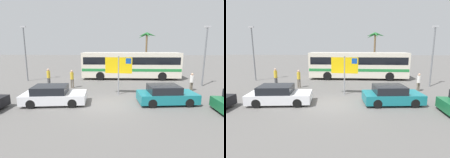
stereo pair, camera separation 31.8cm
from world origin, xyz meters
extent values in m
plane|color=#605E5B|center=(0.00, 0.00, 0.00)|extent=(120.00, 120.00, 0.00)
cube|color=silver|center=(2.23, 9.64, 1.73)|extent=(11.58, 2.44, 2.90)
cube|color=black|center=(2.23, 9.64, 2.28)|extent=(11.12, 2.47, 0.84)
cube|color=#23843D|center=(2.23, 9.64, 1.22)|extent=(11.46, 2.47, 0.32)
cylinder|color=black|center=(5.82, 10.74, 0.50)|extent=(1.00, 0.28, 1.00)
cylinder|color=black|center=(5.82, 8.55, 0.50)|extent=(1.00, 0.28, 1.00)
cylinder|color=black|center=(-1.36, 10.74, 0.50)|extent=(1.00, 0.28, 1.00)
cylinder|color=black|center=(-1.36, 8.55, 0.50)|extent=(1.00, 0.28, 1.00)
cylinder|color=gray|center=(0.77, 2.57, 1.60)|extent=(0.11, 0.11, 3.20)
cube|color=yellow|center=(0.77, 2.57, 2.45)|extent=(2.19, 0.30, 1.30)
cube|color=#1447A8|center=(1.56, 2.49, 2.82)|extent=(0.44, 0.12, 0.44)
cube|color=#19757F|center=(4.18, 0.41, 0.48)|extent=(4.16, 2.21, 0.64)
cube|color=black|center=(3.94, 0.39, 1.06)|extent=(2.23, 1.88, 0.52)
cylinder|color=black|center=(5.33, 1.37, 0.30)|extent=(0.61, 0.22, 0.60)
cylinder|color=black|center=(5.49, -0.32, 0.30)|extent=(0.61, 0.22, 0.60)
cylinder|color=black|center=(2.86, 1.14, 0.30)|extent=(0.61, 0.22, 0.60)
cylinder|color=black|center=(3.02, -0.55, 0.30)|extent=(0.61, 0.22, 0.60)
cube|color=silver|center=(-3.68, -0.02, 0.48)|extent=(4.47, 2.24, 0.64)
cube|color=black|center=(-3.94, -0.04, 1.06)|extent=(2.40, 1.89, 0.52)
cylinder|color=black|center=(-2.43, 0.95, 0.30)|extent=(0.61, 0.22, 0.60)
cylinder|color=black|center=(-2.27, -0.72, 0.30)|extent=(0.61, 0.22, 0.60)
cylinder|color=black|center=(-5.09, 0.69, 0.30)|extent=(0.61, 0.22, 0.60)
cylinder|color=black|center=(-4.92, -0.98, 0.30)|extent=(0.61, 0.22, 0.60)
cylinder|color=black|center=(-7.30, -0.57, 0.30)|extent=(0.60, 0.17, 0.60)
cylinder|color=black|center=(7.56, -0.38, 0.30)|extent=(0.60, 0.18, 0.60)
cylinder|color=#4C4C51|center=(-6.17, 5.04, 0.44)|extent=(0.13, 0.13, 0.88)
cylinder|color=#4C4C51|center=(-6.06, 5.18, 0.44)|extent=(0.13, 0.13, 0.88)
cylinder|color=gold|center=(-6.11, 5.11, 1.23)|extent=(0.32, 0.32, 0.70)
sphere|color=tan|center=(-6.11, 5.11, 1.69)|extent=(0.24, 0.24, 0.24)
cylinder|color=#706656|center=(-3.76, 4.66, 0.42)|extent=(0.13, 0.13, 0.84)
cylinder|color=#706656|center=(-3.60, 4.74, 0.42)|extent=(0.13, 0.13, 0.84)
cylinder|color=gold|center=(-3.68, 4.70, 1.17)|extent=(0.32, 0.32, 0.67)
sphere|color=tan|center=(-3.68, 4.70, 1.62)|extent=(0.23, 0.23, 0.23)
cylinder|color=#706656|center=(7.22, 3.93, 0.40)|extent=(0.13, 0.13, 0.79)
cylinder|color=#706656|center=(7.39, 3.99, 0.40)|extent=(0.13, 0.13, 0.79)
cylinder|color=silver|center=(7.30, 3.96, 1.10)|extent=(0.32, 0.32, 0.63)
sphere|color=tan|center=(7.30, 3.96, 1.52)|extent=(0.21, 0.21, 0.21)
cylinder|color=slate|center=(9.19, 5.96, 2.84)|extent=(0.14, 0.14, 5.68)
cube|color=#B2B2B7|center=(9.19, 5.96, 5.78)|extent=(0.56, 0.20, 0.16)
cylinder|color=slate|center=(-9.69, 7.84, 2.96)|extent=(0.14, 0.14, 5.91)
cube|color=#B2B2B7|center=(-9.69, 7.84, 6.01)|extent=(0.56, 0.20, 0.16)
cylinder|color=brown|center=(5.67, 20.13, 2.91)|extent=(0.32, 0.32, 5.81)
cone|color=#23662D|center=(6.47, 20.16, 5.79)|extent=(1.73, 0.50, 0.86)
cone|color=#23662D|center=(5.84, 20.83, 5.60)|extent=(0.81, 1.71, 1.21)
cone|color=#23662D|center=(5.02, 20.49, 5.65)|extent=(1.68, 1.20, 1.13)
cone|color=#23662D|center=(4.95, 19.79, 5.79)|extent=(1.73, 1.14, 0.87)
cone|color=#23662D|center=(5.80, 19.38, 5.70)|extent=(0.72, 1.75, 1.03)
camera|label=1|loc=(0.77, -11.63, 4.10)|focal=28.15mm
camera|label=2|loc=(1.09, -11.61, 4.10)|focal=28.15mm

